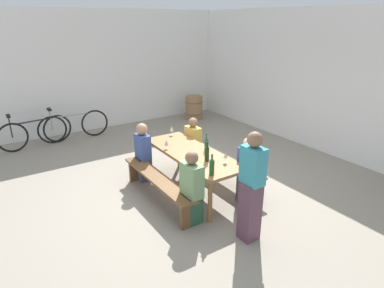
# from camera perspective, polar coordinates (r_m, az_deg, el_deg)

# --- Properties ---
(ground_plane) EXTENTS (24.00, 24.00, 0.00)m
(ground_plane) POSITION_cam_1_polar(r_m,az_deg,el_deg) (6.08, -0.00, -7.96)
(ground_plane) COLOR gray
(back_wall) EXTENTS (14.00, 0.20, 3.20)m
(back_wall) POSITION_cam_1_polar(r_m,az_deg,el_deg) (8.08, 22.75, 9.78)
(back_wall) COLOR white
(back_wall) RESTS_ON ground
(side_wall) EXTENTS (0.20, 7.77, 3.20)m
(side_wall) POSITION_cam_1_polar(r_m,az_deg,el_deg) (9.63, -15.65, 12.14)
(side_wall) COLOR white
(side_wall) RESTS_ON ground
(tasting_table) EXTENTS (2.16, 0.78, 0.75)m
(tasting_table) POSITION_cam_1_polar(r_m,az_deg,el_deg) (5.78, -0.00, -2.11)
(tasting_table) COLOR olive
(tasting_table) RESTS_ON ground
(bench_near) EXTENTS (2.06, 0.30, 0.45)m
(bench_near) POSITION_cam_1_polar(r_m,az_deg,el_deg) (5.60, -5.96, -6.58)
(bench_near) COLOR brown
(bench_near) RESTS_ON ground
(bench_far) EXTENTS (2.06, 0.30, 0.45)m
(bench_far) POSITION_cam_1_polar(r_m,az_deg,el_deg) (6.28, 5.29, -3.40)
(bench_far) COLOR brown
(bench_far) RESTS_ON ground
(wine_bottle_0) EXTENTS (0.07, 0.07, 0.33)m
(wine_bottle_0) POSITION_cam_1_polar(r_m,az_deg,el_deg) (5.35, 2.60, -1.67)
(wine_bottle_0) COLOR #143319
(wine_bottle_0) RESTS_ON tasting_table
(wine_bottle_1) EXTENTS (0.07, 0.07, 0.30)m
(wine_bottle_1) POSITION_cam_1_polar(r_m,az_deg,el_deg) (5.81, 2.50, 0.01)
(wine_bottle_1) COLOR #234C2D
(wine_bottle_1) RESTS_ON tasting_table
(wine_bottle_2) EXTENTS (0.08, 0.08, 0.33)m
(wine_bottle_2) POSITION_cam_1_polar(r_m,az_deg,el_deg) (4.89, 3.45, -4.00)
(wine_bottle_2) COLOR #194723
(wine_bottle_2) RESTS_ON tasting_table
(wine_glass_0) EXTENTS (0.07, 0.07, 0.18)m
(wine_glass_0) POSITION_cam_1_polar(r_m,az_deg,el_deg) (6.57, -3.56, 2.64)
(wine_glass_0) COLOR silver
(wine_glass_0) RESTS_ON tasting_table
(wine_glass_1) EXTENTS (0.07, 0.07, 0.17)m
(wine_glass_1) POSITION_cam_1_polar(r_m,az_deg,el_deg) (5.88, -4.46, 0.22)
(wine_glass_1) COLOR silver
(wine_glass_1) RESTS_ON tasting_table
(wine_glass_2) EXTENTS (0.07, 0.07, 0.18)m
(wine_glass_2) POSITION_cam_1_polar(r_m,az_deg,el_deg) (5.31, 5.82, -1.98)
(wine_glass_2) COLOR silver
(wine_glass_2) RESTS_ON tasting_table
(seated_guest_near_0) EXTENTS (0.33, 0.24, 1.14)m
(seated_guest_near_0) POSITION_cam_1_polar(r_m,az_deg,el_deg) (6.28, -8.47, -1.55)
(seated_guest_near_0) COLOR #47475D
(seated_guest_near_0) RESTS_ON ground
(seated_guest_near_1) EXTENTS (0.38, 0.24, 1.16)m
(seated_guest_near_1) POSITION_cam_1_polar(r_m,az_deg,el_deg) (4.95, -0.04, -7.84)
(seated_guest_near_1) COLOR #29543A
(seated_guest_near_1) RESTS_ON ground
(seated_guest_far_0) EXTENTS (0.35, 0.24, 1.09)m
(seated_guest_far_0) POSITION_cam_1_polar(r_m,az_deg,el_deg) (6.73, 0.17, -0.15)
(seated_guest_far_0) COLOR #3E5460
(seated_guest_far_0) RESTS_ON ground
(seated_guest_far_1) EXTENTS (0.32, 0.24, 1.16)m
(seated_guest_far_1) POSITION_cam_1_polar(r_m,az_deg,el_deg) (5.54, 9.54, -4.79)
(seated_guest_far_1) COLOR #4A4C5C
(seated_guest_far_1) RESTS_ON ground
(standing_host) EXTENTS (0.32, 0.24, 1.60)m
(standing_host) POSITION_cam_1_polar(r_m,az_deg,el_deg) (4.54, 10.24, -7.63)
(standing_host) COLOR #573948
(standing_host) RESTS_ON ground
(wine_barrel) EXTENTS (0.56, 0.56, 0.72)m
(wine_barrel) POSITION_cam_1_polar(r_m,az_deg,el_deg) (10.29, 0.34, 6.35)
(wine_barrel) COLOR #9E7247
(wine_barrel) RESTS_ON ground
(parked_bicycle_0) EXTENTS (0.20, 1.77, 0.90)m
(parked_bicycle_0) POSITION_cam_1_polar(r_m,az_deg,el_deg) (8.98, -19.84, 3.01)
(parked_bicycle_0) COLOR black
(parked_bicycle_0) RESTS_ON ground
(parked_bicycle_1) EXTENTS (0.30, 1.73, 0.90)m
(parked_bicycle_1) POSITION_cam_1_polar(r_m,az_deg,el_deg) (8.80, -25.54, 1.84)
(parked_bicycle_1) COLOR black
(parked_bicycle_1) RESTS_ON ground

